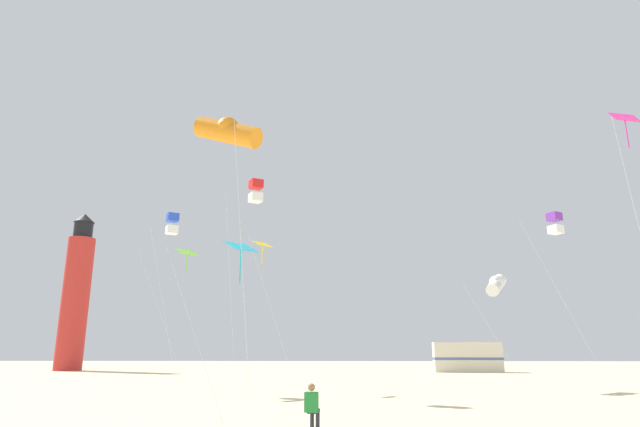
% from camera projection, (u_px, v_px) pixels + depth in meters
% --- Properties ---
extents(kite_flyer_standing, '(0.41, 0.55, 1.16)m').
position_uv_depth(kite_flyer_standing, '(312.00, 404.00, 14.19)').
color(kite_flyer_standing, '#238438').
rests_on(kite_flyer_standing, ground).
extents(kite_diamond_lime, '(3.28, 2.74, 7.06)m').
position_uv_depth(kite_diamond_lime, '(186.00, 257.00, 26.67)').
color(kite_diamond_lime, silver).
rests_on(kite_diamond_lime, ground).
extents(kite_diamond_gold, '(2.64, 2.64, 7.96)m').
position_uv_depth(kite_diamond_gold, '(263.00, 249.00, 29.25)').
color(kite_diamond_gold, silver).
rests_on(kite_diamond_gold, ground).
extents(kite_tube_orange, '(2.57, 1.81, 9.78)m').
position_uv_depth(kite_tube_orange, '(228.00, 131.00, 17.58)').
color(kite_tube_orange, silver).
rests_on(kite_tube_orange, ground).
extents(kite_box_violet, '(3.13, 2.62, 9.18)m').
position_uv_depth(kite_box_violet, '(555.00, 224.00, 28.24)').
color(kite_box_violet, silver).
rests_on(kite_box_violet, ground).
extents(kite_box_scarlet, '(2.03, 2.03, 10.42)m').
position_uv_depth(kite_box_scarlet, '(256.00, 191.00, 26.76)').
color(kite_box_scarlet, silver).
rests_on(kite_box_scarlet, ground).
extents(kite_box_blue, '(2.03, 1.56, 9.37)m').
position_uv_depth(kite_box_blue, '(172.00, 224.00, 29.14)').
color(kite_box_blue, silver).
rests_on(kite_box_blue, ground).
extents(kite_diamond_cyan, '(3.00, 3.00, 5.47)m').
position_uv_depth(kite_diamond_cyan, '(239.00, 252.00, 17.00)').
color(kite_diamond_cyan, silver).
rests_on(kite_diamond_cyan, ground).
extents(kite_tube_white, '(2.89, 3.27, 6.30)m').
position_uv_depth(kite_tube_white, '(496.00, 284.00, 29.44)').
color(kite_tube_white, silver).
rests_on(kite_tube_white, ground).
extents(kite_diamond_magenta, '(1.22, 1.22, 10.63)m').
position_uv_depth(kite_diamond_magenta, '(626.00, 129.00, 19.55)').
color(kite_diamond_magenta, silver).
rests_on(kite_diamond_magenta, ground).
extents(lighthouse_distant, '(2.80, 2.80, 16.80)m').
position_uv_depth(lighthouse_distant, '(76.00, 295.00, 56.68)').
color(lighthouse_distant, red).
rests_on(lighthouse_distant, ground).
extents(rv_van_cream, '(6.59, 2.78, 2.80)m').
position_uv_depth(rv_van_cream, '(467.00, 357.00, 51.35)').
color(rv_van_cream, beige).
rests_on(rv_van_cream, ground).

